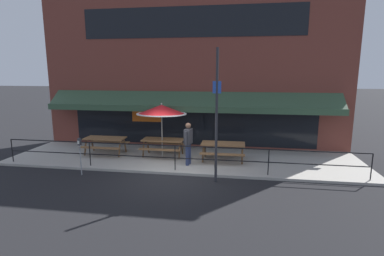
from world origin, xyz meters
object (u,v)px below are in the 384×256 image
(parking_meter_near, at_px, (80,145))
(street_sign_pole, at_px, (217,116))
(picnic_table_left, at_px, (105,141))
(picnic_table_centre, at_px, (163,143))
(patio_umbrella_centre, at_px, (162,110))
(picnic_table_right, at_px, (223,147))
(pedestrian_walking, at_px, (188,141))

(parking_meter_near, xyz_separation_m, street_sign_pole, (5.00, 0.06, 1.19))
(street_sign_pole, bearing_deg, parking_meter_near, -179.33)
(picnic_table_left, height_order, parking_meter_near, parking_meter_near)
(picnic_table_centre, height_order, patio_umbrella_centre, patio_umbrella_centre)
(picnic_table_left, bearing_deg, parking_meter_near, -85.61)
(picnic_table_centre, bearing_deg, street_sign_pole, -45.17)
(picnic_table_centre, relative_size, street_sign_pole, 0.39)
(picnic_table_right, xyz_separation_m, parking_meter_near, (-5.12, -2.30, 0.44))
(parking_meter_near, bearing_deg, pedestrian_walking, 22.56)
(patio_umbrella_centre, relative_size, pedestrian_walking, 1.39)
(patio_umbrella_centre, distance_m, pedestrian_walking, 1.94)
(picnic_table_right, xyz_separation_m, patio_umbrella_centre, (-2.66, 0.16, 1.47))
(pedestrian_walking, relative_size, street_sign_pole, 0.37)
(picnic_table_left, xyz_separation_m, picnic_table_right, (5.31, -0.20, 0.00))
(picnic_table_right, xyz_separation_m, pedestrian_walking, (-1.35, -0.73, 0.35))
(picnic_table_left, relative_size, picnic_table_right, 1.00)
(picnic_table_centre, xyz_separation_m, picnic_table_right, (2.66, -0.31, 0.00))
(patio_umbrella_centre, xyz_separation_m, street_sign_pole, (2.53, -2.40, 0.16))
(patio_umbrella_centre, bearing_deg, picnic_table_right, -3.55)
(picnic_table_left, distance_m, parking_meter_near, 2.54)
(street_sign_pole, bearing_deg, picnic_table_centre, 134.83)
(picnic_table_centre, xyz_separation_m, pedestrian_walking, (1.31, -1.04, 0.35))
(picnic_table_right, relative_size, parking_meter_near, 1.27)
(picnic_table_centre, distance_m, parking_meter_near, 3.61)
(picnic_table_left, distance_m, pedestrian_walking, 4.09)
(picnic_table_right, height_order, patio_umbrella_centre, patio_umbrella_centre)
(picnic_table_centre, bearing_deg, picnic_table_left, -177.54)
(picnic_table_left, xyz_separation_m, street_sign_pole, (5.19, -2.43, 1.64))
(picnic_table_right, xyz_separation_m, street_sign_pole, (-0.12, -2.24, 1.64))
(pedestrian_walking, xyz_separation_m, street_sign_pole, (1.23, -1.51, 1.28))
(picnic_table_left, height_order, pedestrian_walking, pedestrian_walking)
(pedestrian_walking, bearing_deg, picnic_table_centre, 141.53)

